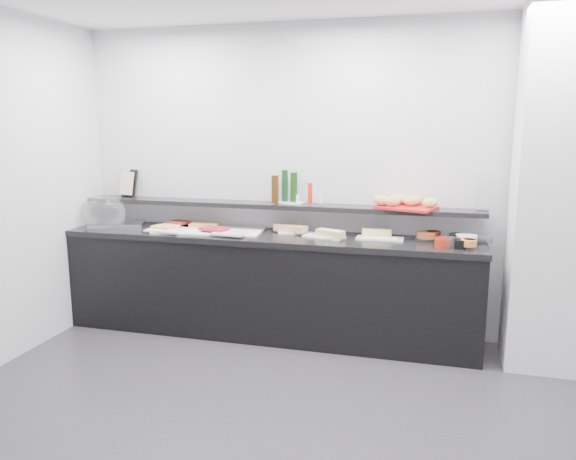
% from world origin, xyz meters
% --- Properties ---
extents(ground, '(5.00, 5.00, 0.00)m').
position_xyz_m(ground, '(0.00, 0.00, 0.00)').
color(ground, '#2D2D30').
rests_on(ground, ground).
extents(back_wall, '(5.00, 0.02, 2.70)m').
position_xyz_m(back_wall, '(0.00, 2.00, 1.35)').
color(back_wall, silver).
rests_on(back_wall, ground).
extents(column, '(0.50, 0.50, 2.70)m').
position_xyz_m(column, '(1.50, 1.65, 1.35)').
color(column, silver).
rests_on(column, ground).
extents(buffet_cabinet, '(3.60, 0.60, 0.85)m').
position_xyz_m(buffet_cabinet, '(-0.70, 1.70, 0.42)').
color(buffet_cabinet, black).
rests_on(buffet_cabinet, ground).
extents(counter_top, '(3.62, 0.62, 0.05)m').
position_xyz_m(counter_top, '(-0.70, 1.70, 0.88)').
color(counter_top, black).
rests_on(counter_top, buffet_cabinet).
extents(wall_shelf, '(3.60, 0.25, 0.04)m').
position_xyz_m(wall_shelf, '(-0.70, 1.88, 1.13)').
color(wall_shelf, black).
rests_on(wall_shelf, back_wall).
extents(cloche_base, '(0.56, 0.48, 0.04)m').
position_xyz_m(cloche_base, '(-2.17, 1.71, 0.92)').
color(cloche_base, '#BABBC1').
rests_on(cloche_base, counter_top).
extents(cloche_dome, '(0.49, 0.39, 0.34)m').
position_xyz_m(cloche_dome, '(-2.29, 1.67, 1.03)').
color(cloche_dome, white).
rests_on(cloche_dome, cloche_base).
extents(linen_runner, '(0.98, 0.54, 0.01)m').
position_xyz_m(linen_runner, '(-1.25, 1.72, 0.91)').
color(linen_runner, white).
rests_on(linen_runner, counter_top).
extents(platter_meat_a, '(0.37, 0.27, 0.01)m').
position_xyz_m(platter_meat_a, '(-1.58, 1.83, 0.92)').
color(platter_meat_a, white).
rests_on(platter_meat_a, linen_runner).
extents(food_meat_a, '(0.22, 0.18, 0.02)m').
position_xyz_m(food_meat_a, '(-1.60, 1.86, 0.94)').
color(food_meat_a, maroon).
rests_on(food_meat_a, platter_meat_a).
extents(platter_salmon, '(0.35, 0.28, 0.01)m').
position_xyz_m(platter_salmon, '(-1.39, 1.78, 0.92)').
color(platter_salmon, silver).
rests_on(platter_salmon, linen_runner).
extents(food_salmon, '(0.25, 0.17, 0.02)m').
position_xyz_m(food_salmon, '(-1.33, 1.79, 0.94)').
color(food_salmon, orange).
rests_on(food_salmon, platter_salmon).
extents(platter_cheese, '(0.36, 0.26, 0.01)m').
position_xyz_m(platter_cheese, '(-1.59, 1.56, 0.92)').
color(platter_cheese, white).
rests_on(platter_cheese, linen_runner).
extents(food_cheese, '(0.22, 0.17, 0.02)m').
position_xyz_m(food_cheese, '(-1.63, 1.59, 0.94)').
color(food_cheese, gold).
rests_on(food_cheese, platter_cheese).
extents(platter_meat_b, '(0.31, 0.22, 0.01)m').
position_xyz_m(platter_meat_b, '(-0.99, 1.56, 0.92)').
color(platter_meat_b, silver).
rests_on(platter_meat_b, linen_runner).
extents(food_meat_b, '(0.26, 0.19, 0.02)m').
position_xyz_m(food_meat_b, '(-1.17, 1.63, 0.94)').
color(food_meat_b, maroon).
rests_on(food_meat_b, platter_meat_b).
extents(sandwich_plate_left, '(0.36, 0.23, 0.01)m').
position_xyz_m(sandwich_plate_left, '(-0.47, 1.82, 0.91)').
color(sandwich_plate_left, silver).
rests_on(sandwich_plate_left, counter_top).
extents(sandwich_food_left, '(0.31, 0.19, 0.06)m').
position_xyz_m(sandwich_food_left, '(-0.52, 1.82, 0.94)').
color(sandwich_food_left, tan).
rests_on(sandwich_food_left, sandwich_plate_left).
extents(tongs_left, '(0.16, 0.01, 0.01)m').
position_xyz_m(tongs_left, '(-0.38, 1.78, 0.92)').
color(tongs_left, '#B8BCC0').
rests_on(tongs_left, sandwich_plate_left).
extents(sandwich_plate_mid, '(0.37, 0.23, 0.01)m').
position_xyz_m(sandwich_plate_mid, '(-0.20, 1.70, 0.91)').
color(sandwich_plate_mid, white).
rests_on(sandwich_plate_mid, counter_top).
extents(sandwich_food_mid, '(0.26, 0.18, 0.06)m').
position_xyz_m(sandwich_food_mid, '(-0.15, 1.67, 0.94)').
color(sandwich_food_mid, '#D7BF70').
rests_on(sandwich_food_mid, sandwich_plate_mid).
extents(tongs_mid, '(0.16, 0.05, 0.01)m').
position_xyz_m(tongs_mid, '(-0.13, 1.61, 0.92)').
color(tongs_mid, '#ADB0B4').
rests_on(tongs_mid, sandwich_plate_mid).
extents(sandwich_plate_right, '(0.38, 0.17, 0.01)m').
position_xyz_m(sandwich_plate_right, '(0.26, 1.75, 0.91)').
color(sandwich_plate_right, white).
rests_on(sandwich_plate_right, counter_top).
extents(sandwich_food_right, '(0.25, 0.14, 0.06)m').
position_xyz_m(sandwich_food_right, '(0.22, 1.82, 0.94)').
color(sandwich_food_right, '#E7CE79').
rests_on(sandwich_food_right, sandwich_plate_right).
extents(tongs_right, '(0.16, 0.01, 0.01)m').
position_xyz_m(tongs_right, '(0.32, 1.75, 0.92)').
color(tongs_right, silver).
rests_on(tongs_right, sandwich_plate_right).
extents(bowl_glass_fruit, '(0.17, 0.17, 0.07)m').
position_xyz_m(bowl_glass_fruit, '(0.63, 1.78, 0.94)').
color(bowl_glass_fruit, silver).
rests_on(bowl_glass_fruit, counter_top).
extents(fill_glass_fruit, '(0.14, 0.14, 0.05)m').
position_xyz_m(fill_glass_fruit, '(0.63, 1.80, 0.95)').
color(fill_glass_fruit, '#CB4E1B').
rests_on(fill_glass_fruit, bowl_glass_fruit).
extents(bowl_black_jam, '(0.18, 0.18, 0.07)m').
position_xyz_m(bowl_black_jam, '(0.88, 1.80, 0.94)').
color(bowl_black_jam, black).
rests_on(bowl_black_jam, counter_top).
extents(fill_black_jam, '(0.16, 0.16, 0.05)m').
position_xyz_m(fill_black_jam, '(0.68, 1.85, 0.95)').
color(fill_black_jam, '#58140C').
rests_on(fill_black_jam, bowl_black_jam).
extents(bowl_glass_cream, '(0.17, 0.17, 0.07)m').
position_xyz_m(bowl_glass_cream, '(1.06, 1.82, 0.94)').
color(bowl_glass_cream, silver).
rests_on(bowl_glass_cream, counter_top).
extents(fill_glass_cream, '(0.21, 0.21, 0.05)m').
position_xyz_m(fill_glass_cream, '(0.94, 1.77, 0.95)').
color(fill_glass_cream, white).
rests_on(fill_glass_cream, bowl_glass_cream).
extents(bowl_red_jam, '(0.16, 0.16, 0.07)m').
position_xyz_m(bowl_red_jam, '(0.76, 1.58, 0.94)').
color(bowl_red_jam, '#9C230E').
rests_on(bowl_red_jam, counter_top).
extents(fill_red_jam, '(0.12, 0.12, 0.05)m').
position_xyz_m(fill_red_jam, '(0.75, 1.60, 0.95)').
color(fill_red_jam, '#590F0C').
rests_on(fill_red_jam, bowl_red_jam).
extents(bowl_glass_salmon, '(0.24, 0.24, 0.07)m').
position_xyz_m(bowl_glass_salmon, '(0.80, 1.61, 0.94)').
color(bowl_glass_salmon, silver).
rests_on(bowl_glass_salmon, counter_top).
extents(fill_glass_salmon, '(0.15, 0.15, 0.05)m').
position_xyz_m(fill_glass_salmon, '(0.95, 1.58, 0.95)').
color(fill_glass_salmon, orange).
rests_on(fill_glass_salmon, bowl_glass_salmon).
extents(bowl_black_fruit, '(0.12, 0.12, 0.07)m').
position_xyz_m(bowl_black_fruit, '(0.88, 1.57, 0.94)').
color(bowl_black_fruit, black).
rests_on(bowl_black_fruit, counter_top).
extents(fill_black_fruit, '(0.12, 0.12, 0.05)m').
position_xyz_m(fill_black_fruit, '(0.96, 1.60, 0.95)').
color(fill_black_fruit, orange).
rests_on(fill_black_fruit, bowl_black_fruit).
extents(framed_print, '(0.21, 0.14, 0.26)m').
position_xyz_m(framed_print, '(-2.18, 1.98, 1.28)').
color(framed_print, black).
rests_on(framed_print, wall_shelf).
extents(print_art, '(0.17, 0.09, 0.22)m').
position_xyz_m(print_art, '(-2.18, 1.92, 1.28)').
color(print_art, beige).
rests_on(print_art, framed_print).
extents(condiment_tray, '(0.25, 0.16, 0.01)m').
position_xyz_m(condiment_tray, '(-0.55, 1.90, 1.16)').
color(condiment_tray, silver).
rests_on(condiment_tray, wall_shelf).
extents(bottle_green_a, '(0.08, 0.08, 0.26)m').
position_xyz_m(bottle_green_a, '(-0.53, 1.94, 1.29)').
color(bottle_green_a, '#11380F').
rests_on(bottle_green_a, condiment_tray).
extents(bottle_brown, '(0.08, 0.08, 0.24)m').
position_xyz_m(bottle_brown, '(-0.67, 1.83, 1.28)').
color(bottle_brown, '#3B200A').
rests_on(bottle_brown, condiment_tray).
extents(bottle_green_b, '(0.06, 0.06, 0.28)m').
position_xyz_m(bottle_green_b, '(-0.61, 1.94, 1.30)').
color(bottle_green_b, '#0E3618').
rests_on(bottle_green_b, condiment_tray).
extents(bottle_hot, '(0.05, 0.05, 0.18)m').
position_xyz_m(bottle_hot, '(-0.36, 1.85, 1.25)').
color(bottle_hot, red).
rests_on(bottle_hot, condiment_tray).
extents(shaker_salt, '(0.03, 0.03, 0.07)m').
position_xyz_m(shaker_salt, '(-0.47, 1.86, 1.20)').
color(shaker_salt, white).
rests_on(shaker_salt, condiment_tray).
extents(shaker_pepper, '(0.03, 0.03, 0.07)m').
position_xyz_m(shaker_pepper, '(-0.28, 1.87, 1.20)').
color(shaker_pepper, white).
rests_on(shaker_pepper, condiment_tray).
extents(bread_tray, '(0.53, 0.44, 0.02)m').
position_xyz_m(bread_tray, '(0.46, 1.85, 1.16)').
color(bread_tray, '#B41318').
rests_on(bread_tray, wall_shelf).
extents(bread_roll_nw, '(0.17, 0.14, 0.08)m').
position_xyz_m(bread_roll_nw, '(0.38, 1.96, 1.21)').
color(bread_roll_nw, '#B99046').
rests_on(bread_roll_nw, bread_tray).
extents(bread_roll_n, '(0.17, 0.13, 0.08)m').
position_xyz_m(bread_roll_n, '(0.39, 1.97, 1.21)').
color(bread_roll_n, '#B99546').
rests_on(bread_roll_n, bread_tray).
extents(bread_roll_ne, '(0.15, 0.12, 0.08)m').
position_xyz_m(bread_roll_ne, '(0.53, 1.95, 1.21)').
color(bread_roll_ne, tan).
rests_on(bread_roll_ne, bread_tray).
extents(bread_roll_sw, '(0.17, 0.14, 0.08)m').
position_xyz_m(bread_roll_sw, '(0.25, 1.85, 1.21)').
color(bread_roll_sw, '#B68C45').
rests_on(bread_roll_sw, bread_tray).
extents(bread_roll_s, '(0.14, 0.11, 0.08)m').
position_xyz_m(bread_roll_s, '(0.35, 1.82, 1.21)').
color(bread_roll_s, tan).
rests_on(bread_roll_s, bread_tray).
extents(bread_roll_se, '(0.14, 0.10, 0.08)m').
position_xyz_m(bread_roll_se, '(0.64, 1.83, 1.21)').
color(bread_roll_se, gold).
rests_on(bread_roll_se, bread_tray).
extents(bread_roll_midw, '(0.14, 0.09, 0.08)m').
position_xyz_m(bread_roll_midw, '(0.24, 1.91, 1.21)').
color(bread_roll_midw, tan).
rests_on(bread_roll_midw, bread_tray).
extents(bread_roll_mide, '(0.14, 0.10, 0.08)m').
position_xyz_m(bread_roll_mide, '(0.49, 1.88, 1.21)').
color(bread_roll_mide, tan).
rests_on(bread_roll_mide, bread_tray).
extents(carafe, '(0.14, 0.14, 0.30)m').
position_xyz_m(carafe, '(1.06, 1.88, 1.30)').
color(carafe, white).
rests_on(carafe, wall_shelf).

